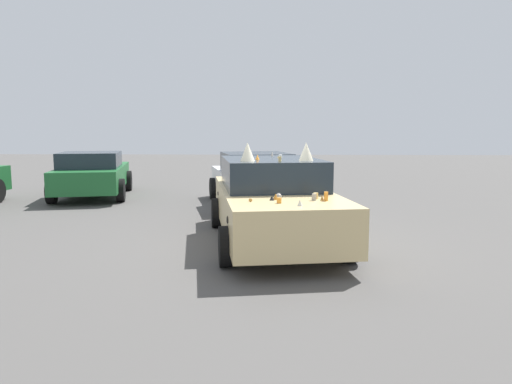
# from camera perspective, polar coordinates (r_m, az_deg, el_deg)

# --- Properties ---
(ground_plane) EXTENTS (60.00, 60.00, 0.00)m
(ground_plane) POSITION_cam_1_polar(r_m,az_deg,el_deg) (8.61, 2.01, -5.96)
(ground_plane) COLOR #514F4C
(art_car_decorated) EXTENTS (4.89, 2.61, 1.79)m
(art_car_decorated) POSITION_cam_1_polar(r_m,az_deg,el_deg) (8.52, 1.97, -0.99)
(art_car_decorated) COLOR #D8BC7F
(art_car_decorated) RESTS_ON ground
(parked_sedan_row_back_center) EXTENTS (4.41, 2.69, 1.41)m
(parked_sedan_row_back_center) POSITION_cam_1_polar(r_m,az_deg,el_deg) (12.55, -0.30, 1.53)
(parked_sedan_row_back_center) COLOR white
(parked_sedan_row_back_center) RESTS_ON ground
(parked_sedan_far_left) EXTENTS (4.42, 2.67, 1.35)m
(parked_sedan_far_left) POSITION_cam_1_polar(r_m,az_deg,el_deg) (15.03, -18.90, 2.03)
(parked_sedan_far_left) COLOR #1E602D
(parked_sedan_far_left) RESTS_ON ground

